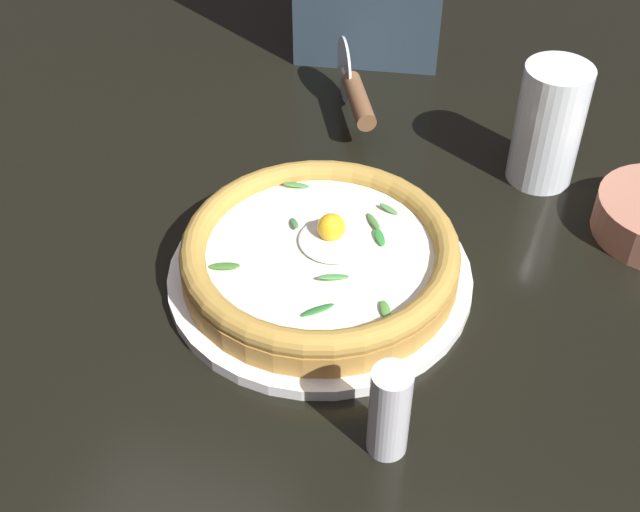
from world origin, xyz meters
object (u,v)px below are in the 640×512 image
pizza (320,255)px  drinking_glass (547,133)px  pizza_cutter (352,90)px  pepper_shaker (389,412)px

pizza → drinking_glass: (-0.18, -0.23, 0.02)m
pizza_cutter → drinking_glass: bearing=168.4°
pizza → drinking_glass: drinking_glass is taller
pizza → drinking_glass: size_ratio=1.94×
pizza_cutter → drinking_glass: size_ratio=1.08×
pepper_shaker → drinking_glass: bearing=-100.5°
pizza_cutter → pepper_shaker: (-0.15, 0.44, 0.00)m
pizza_cutter → pepper_shaker: 0.46m
drinking_glass → pizza: bearing=51.9°
drinking_glass → pepper_shaker: 0.40m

